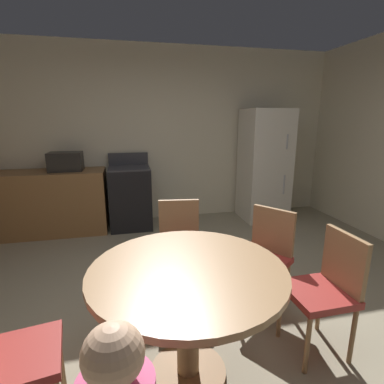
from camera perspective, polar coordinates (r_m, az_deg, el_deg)
name	(u,v)px	position (r m, az deg, el deg)	size (l,w,h in m)	color
ground_plane	(192,329)	(2.55, 0.08, -25.04)	(14.00, 14.00, 0.00)	gray
wall_back	(154,136)	(4.78, -7.49, 10.83)	(6.12, 0.12, 2.70)	beige
kitchen_counter	(33,204)	(4.70, -28.54, -1.98)	(2.00, 0.60, 0.90)	olive
oven_range	(130,197)	(4.51, -11.89, -0.94)	(0.60, 0.60, 1.10)	black
refrigerator	(264,165)	(4.87, 13.85, 5.03)	(0.68, 0.68, 1.76)	silver
microwave	(66,162)	(4.47, -23.35, 5.47)	(0.44, 0.32, 0.26)	black
dining_table	(188,292)	(1.86, -0.83, -18.80)	(1.17, 1.17, 0.76)	#9E754C
chair_east	(327,285)	(2.30, 24.76, -16.16)	(0.41, 0.41, 0.87)	#9E754C
chair_west	(1,354)	(1.87, -33.17, -24.86)	(0.46, 0.46, 0.87)	#9E754C
chair_northeast	(265,253)	(2.62, 14.08, -11.40)	(0.56, 0.56, 0.87)	#9E754C
chair_north	(180,241)	(2.77, -2.42, -9.54)	(0.45, 0.45, 0.87)	#9E754C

